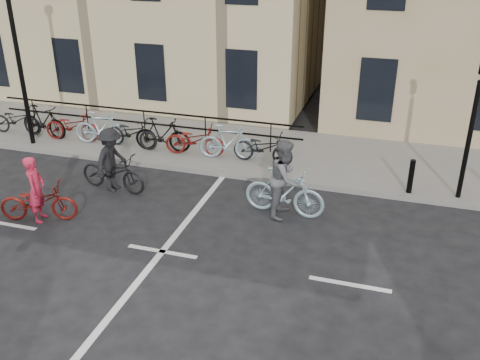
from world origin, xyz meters
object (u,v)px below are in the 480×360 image
(traffic_light, at_px, (475,110))
(cyclist_grey, at_px, (285,185))
(cyclist_pink, at_px, (38,199))
(cyclist_dark, at_px, (112,166))
(lamp_post, at_px, (14,36))

(traffic_light, relative_size, cyclist_grey, 1.94)
(cyclist_grey, bearing_deg, cyclist_pink, 114.05)
(cyclist_grey, distance_m, cyclist_dark, 4.62)
(traffic_light, height_order, cyclist_dark, traffic_light)
(cyclist_pink, bearing_deg, traffic_light, -85.61)
(traffic_light, bearing_deg, cyclist_dark, -167.53)
(lamp_post, height_order, cyclist_dark, lamp_post)
(lamp_post, relative_size, cyclist_dark, 2.64)
(traffic_light, relative_size, cyclist_dark, 1.95)
(lamp_post, bearing_deg, traffic_light, -0.27)
(lamp_post, xyz_separation_m, cyclist_dark, (4.00, -1.98, -2.81))
(cyclist_dark, bearing_deg, cyclist_grey, -82.92)
(lamp_post, xyz_separation_m, cyclist_pink, (3.14, -3.96, -2.93))
(cyclist_dark, bearing_deg, traffic_light, -70.61)
(cyclist_pink, xyz_separation_m, cyclist_grey, (5.48, 1.99, 0.21))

